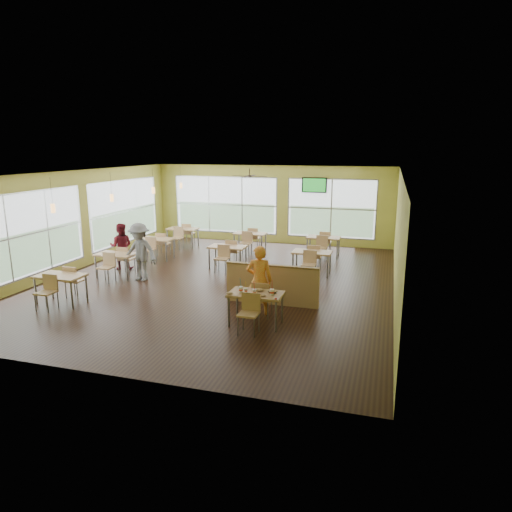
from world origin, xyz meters
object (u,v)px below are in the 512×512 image
man_plaid (259,280)px  food_basket (273,292)px  main_table (256,298)px  half_wall_divider (272,284)px

man_plaid → food_basket: size_ratio=7.79×
main_table → man_plaid: (-0.11, 0.67, 0.21)m
main_table → food_basket: size_ratio=7.02×
man_plaid → food_basket: man_plaid is taller
main_table → man_plaid: size_ratio=0.90×
half_wall_divider → man_plaid: 0.85m
food_basket → man_plaid: bearing=130.1°
half_wall_divider → food_basket: half_wall_divider is taller
half_wall_divider → man_plaid: size_ratio=1.42×
man_plaid → food_basket: 0.73m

